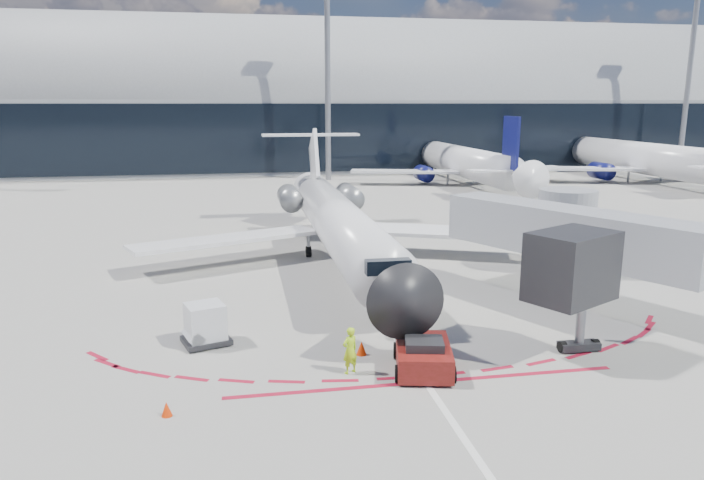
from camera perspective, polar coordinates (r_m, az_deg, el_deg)
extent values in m
plane|color=gray|center=(33.08, 0.95, -4.44)|extent=(260.00, 260.00, 0.00)
cube|color=silver|center=(34.96, 0.32, -3.50)|extent=(0.25, 40.00, 0.01)
cube|color=maroon|center=(22.62, 6.71, -12.71)|extent=(14.00, 0.25, 0.01)
cube|color=#939599|center=(96.37, -6.61, 9.55)|extent=(150.00, 24.00, 10.00)
cylinder|color=#939599|center=(96.27, -6.68, 12.52)|extent=(150.00, 24.00, 24.00)
cube|color=black|center=(84.36, -6.07, 9.18)|extent=(150.00, 0.20, 9.00)
cube|color=#9C9FA5|center=(31.15, 19.12, 0.64)|extent=(8.22, 12.61, 2.30)
cube|color=black|center=(24.80, 19.35, -2.25)|extent=(3.86, 3.44, 2.60)
cylinder|color=gray|center=(26.20, 20.08, -7.03)|extent=(0.36, 0.36, 2.40)
cube|color=black|center=(26.53, 19.92, -9.03)|extent=(1.60, 0.60, 0.30)
cylinder|color=#9C9FA5|center=(37.76, 18.84, 0.75)|extent=(3.20, 3.20, 4.80)
cylinder|color=black|center=(38.22, 18.61, -2.40)|extent=(4.00, 4.00, 0.50)
cylinder|color=gray|center=(79.90, -2.23, 14.45)|extent=(0.70, 0.70, 25.00)
cylinder|color=gray|center=(99.99, 28.26, 12.60)|extent=(0.70, 0.70, 25.00)
cylinder|color=white|center=(36.96, -1.07, 1.39)|extent=(2.91, 23.71, 2.91)
cone|color=black|center=(24.23, 3.96, -4.53)|extent=(2.91, 3.02, 2.91)
cone|color=white|center=(50.45, -3.57, 4.32)|extent=(2.91, 3.88, 2.91)
cube|color=black|center=(25.68, 3.05, -2.17)|extent=(1.83, 1.51, 0.59)
cube|color=white|center=(38.30, -11.38, 0.06)|extent=(11.54, 6.84, 0.33)
cube|color=white|center=(40.25, 8.00, 0.77)|extent=(11.54, 6.84, 0.33)
cube|color=white|center=(49.09, -3.46, 7.14)|extent=(0.27, 5.06, 5.15)
cube|color=white|center=(51.20, -3.79, 9.52)|extent=(7.76, 1.72, 0.17)
cylinder|color=slate|center=(45.95, -5.69, 3.83)|extent=(1.62, 3.66, 1.62)
cylinder|color=slate|center=(46.50, -0.24, 3.99)|extent=(1.62, 3.66, 1.62)
cylinder|color=black|center=(28.11, 2.17, -6.88)|extent=(0.24, 0.60, 0.60)
cylinder|color=black|center=(39.83, -3.97, -1.06)|extent=(0.32, 0.69, 0.69)
cylinder|color=black|center=(40.29, 0.60, -0.87)|extent=(0.32, 0.69, 0.69)
cylinder|color=gray|center=(28.01, 2.18, -6.32)|extent=(0.19, 0.19, 1.19)
cube|color=#54110C|center=(23.37, 6.50, -10.45)|extent=(2.56, 3.44, 0.87)
cube|color=black|center=(22.88, 6.59, -9.39)|extent=(1.57, 1.43, 0.34)
cylinder|color=gray|center=(25.41, 6.14, -8.99)|extent=(0.64, 2.48, 0.10)
cylinder|color=black|center=(22.43, 4.29, -12.03)|extent=(0.40, 0.66, 0.62)
cylinder|color=black|center=(22.57, 9.06, -11.99)|extent=(0.40, 0.66, 0.62)
cylinder|color=black|center=(24.38, 4.12, -9.96)|extent=(0.40, 0.66, 0.62)
cylinder|color=black|center=(24.51, 8.48, -9.95)|extent=(0.40, 0.66, 0.62)
imported|color=#ABE117|center=(22.84, -0.19, -10.00)|extent=(0.76, 0.66, 1.74)
cube|color=black|center=(26.36, -13.10, -8.86)|extent=(2.18, 2.00, 0.20)
cube|color=silver|center=(26.08, -13.19, -7.21)|extent=(1.78, 1.72, 1.44)
cylinder|color=black|center=(25.70, -14.32, -9.66)|extent=(0.14, 0.20, 0.18)
cylinder|color=black|center=(26.03, -11.21, -9.22)|extent=(0.14, 0.20, 0.18)
cylinder|color=black|center=(26.76, -14.93, -8.80)|extent=(0.14, 0.20, 0.18)
cylinder|color=black|center=(27.08, -11.94, -8.39)|extent=(0.14, 0.20, 0.18)
cone|color=red|center=(21.01, -16.51, -14.51)|extent=(0.34, 0.34, 0.47)
cone|color=red|center=(24.62, 0.87, -9.79)|extent=(0.40, 0.40, 0.55)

